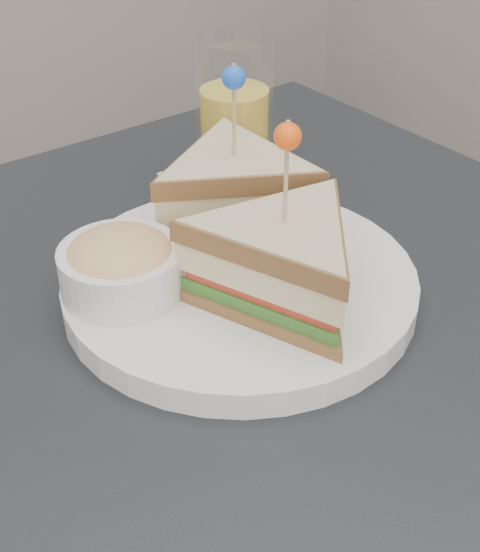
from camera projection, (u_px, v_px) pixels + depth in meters
name	position (u px, v px, depth m)	size (l,w,h in m)	color
table	(238.00, 411.00, 0.63)	(0.80, 0.80, 0.75)	black
plate_meal	(240.00, 242.00, 0.62)	(0.37, 0.37, 0.17)	white
drink_set	(234.00, 122.00, 0.77)	(0.13, 0.13, 0.15)	white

